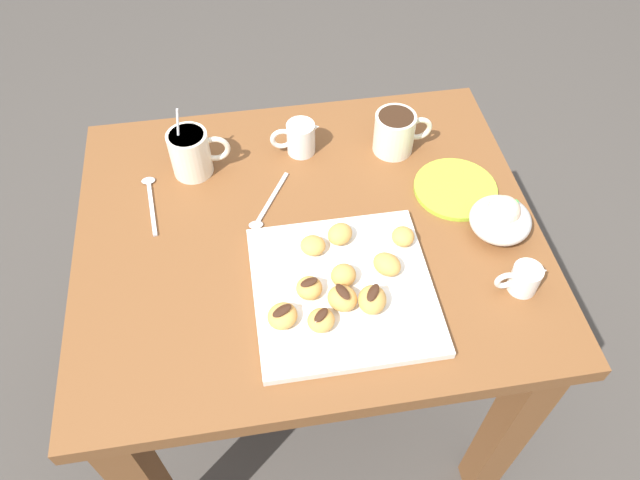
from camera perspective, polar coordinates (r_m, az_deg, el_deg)
name	(u,v)px	position (r m, az deg, el deg)	size (l,w,h in m)	color
ground_plane	(312,389)	(1.78, -0.77, -13.97)	(8.00, 8.00, 0.00)	#423D38
dining_table	(309,274)	(1.28, -1.04, -3.20)	(0.89, 0.75, 0.72)	brown
pastry_plate_square	(343,289)	(1.07, 2.19, -4.71)	(0.31, 0.31, 0.02)	silver
coffee_mug_cream_left	(191,152)	(1.26, -12.12, 8.18)	(0.12, 0.08, 0.15)	silver
coffee_mug_cream_right	(395,131)	(1.29, 7.17, 10.18)	(0.12, 0.09, 0.09)	silver
cream_pitcher_white	(300,137)	(1.28, -1.92, 9.75)	(0.10, 0.06, 0.07)	silver
ice_cream_bowl	(501,218)	(1.18, 16.79, 1.99)	(0.12, 0.12, 0.09)	silver
chocolate_sauce_pitcher	(525,278)	(1.11, 18.84, -3.41)	(0.09, 0.05, 0.06)	silver
saucer_lime_left	(455,189)	(1.25, 12.71, 4.77)	(0.17, 0.17, 0.01)	#9EC633
loose_spoon_near_saucer	(266,208)	(1.19, -5.11, 3.07)	(0.09, 0.14, 0.01)	silver
loose_spoon_by_plate	(151,197)	(1.26, -15.78, 3.91)	(0.03, 0.16, 0.01)	silver
beignet_0	(282,316)	(1.01, -3.58, -7.20)	(0.05, 0.05, 0.03)	#D19347
chocolate_drizzle_0	(282,311)	(1.00, -3.63, -6.70)	(0.04, 0.02, 0.01)	#381E11
beignet_1	(372,300)	(1.02, 4.97, -5.66)	(0.05, 0.05, 0.04)	#D19347
chocolate_drizzle_1	(373,293)	(1.01, 5.06, -4.99)	(0.04, 0.02, 0.01)	#381E11
beignet_2	(387,264)	(1.07, 6.38, -2.31)	(0.04, 0.05, 0.03)	#D19347
beignet_3	(403,236)	(1.12, 7.88, 0.34)	(0.04, 0.04, 0.03)	#D19347
beignet_4	(343,275)	(1.05, 2.24, -3.36)	(0.04, 0.05, 0.04)	#D19347
beignet_5	(314,245)	(1.10, -0.53, -0.50)	(0.05, 0.04, 0.03)	#D19347
beignet_6	(321,320)	(1.00, 0.10, -7.62)	(0.05, 0.05, 0.03)	#D19347
chocolate_drizzle_6	(321,315)	(0.99, 0.10, -7.12)	(0.03, 0.02, 0.01)	#381E11
beignet_7	(340,234)	(1.11, 1.90, 0.58)	(0.05, 0.04, 0.03)	#D19347
beignet_8	(309,288)	(1.04, -1.03, -4.57)	(0.05, 0.05, 0.03)	#D19347
chocolate_drizzle_8	(309,282)	(1.02, -1.05, -4.02)	(0.03, 0.02, 0.01)	#381E11
beignet_9	(342,298)	(1.02, 2.13, -5.54)	(0.05, 0.05, 0.04)	#D19347
chocolate_drizzle_9	(343,292)	(1.01, 2.17, -4.92)	(0.04, 0.02, 0.01)	#381E11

